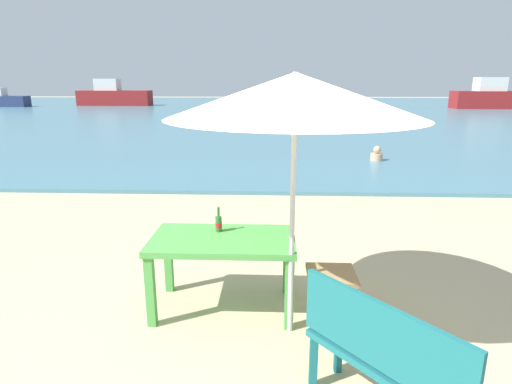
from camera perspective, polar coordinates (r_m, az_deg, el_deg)
The scene contains 11 objects.
ground_plane at distance 3.84m, azimuth 1.61°, elevation -20.64°, with size 120.00×120.00×0.00m, color #C6B287.
sea_water at distance 33.20m, azimuth 2.37°, elevation 11.10°, with size 120.00×50.00×0.08m, color teal.
picnic_table_green at distance 4.13m, azimuth -4.51°, elevation -7.64°, with size 1.40×0.80×0.76m.
beer_bottle_amber at distance 4.23m, azimuth -5.13°, elevation -4.17°, with size 0.07×0.07×0.26m.
patio_umbrella at distance 3.42m, azimuth 5.36°, elevation 12.94°, with size 2.10×2.10×2.30m.
side_table_wood at distance 4.02m, azimuth 10.14°, elevation -13.19°, with size 0.44×0.44×0.54m.
bench_teal_center at distance 2.96m, azimuth 17.30°, elevation -20.68°, with size 1.05×1.15×0.95m.
swimmer_person at distance 12.18m, azimuth 16.16°, elevation 4.90°, with size 0.34×0.34×0.41m.
boat_tanker at distance 41.08m, azimuth -18.83°, elevation 12.31°, with size 6.50×1.77×2.36m.
boat_fishing_trawler at distance 39.57m, azimuth 29.81°, elevation 11.15°, with size 6.76×1.84×2.46m.
boat_cargo_ship at distance 43.16m, azimuth -31.43°, elevation 10.69°, with size 4.46×1.22×1.62m.
Camera 1 is at (0.03, -3.12, 2.23)m, focal length 29.30 mm.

